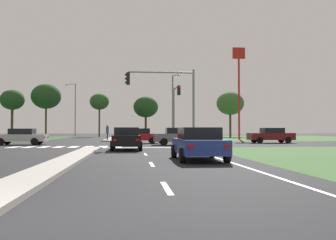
{
  "coord_description": "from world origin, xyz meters",
  "views": [
    {
      "loc": [
        2.64,
        -5.4,
        1.38
      ],
      "look_at": [
        6.58,
        33.09,
        2.38
      ],
      "focal_mm": 39.83,
      "sensor_mm": 36.0,
      "label": 1
    }
  ],
  "objects": [
    {
      "name": "ground_plane",
      "position": [
        0.0,
        30.0,
        0.0
      ],
      "size": [
        200.0,
        200.0,
        0.0
      ],
      "primitive_type": "plane",
      "color": "black"
    },
    {
      "name": "grass_verge_far_right",
      "position": [
        25.5,
        54.5,
        0.0
      ],
      "size": [
        35.0,
        35.0,
        0.01
      ],
      "primitive_type": "cube",
      "color": "#385B2D",
      "rests_on": "ground"
    },
    {
      "name": "median_island_near",
      "position": [
        0.0,
        11.0,
        0.07
      ],
      "size": [
        1.2,
        22.0,
        0.14
      ],
      "primitive_type": "cube",
      "color": "gray",
      "rests_on": "ground"
    },
    {
      "name": "median_island_far",
      "position": [
        0.0,
        55.0,
        0.07
      ],
      "size": [
        1.2,
        36.0,
        0.14
      ],
      "primitive_type": "cube",
      "color": "gray",
      "rests_on": "ground"
    },
    {
      "name": "lane_dash_near",
      "position": [
        3.5,
        3.34,
        0.01
      ],
      "size": [
        0.14,
        2.0,
        0.01
      ],
      "primitive_type": "cube",
      "color": "silver",
      "rests_on": "ground"
    },
    {
      "name": "lane_dash_second",
      "position": [
        3.5,
        9.34,
        0.01
      ],
      "size": [
        0.14,
        2.0,
        0.01
      ],
      "primitive_type": "cube",
      "color": "silver",
      "rests_on": "ground"
    },
    {
      "name": "lane_dash_third",
      "position": [
        3.5,
        15.34,
        0.01
      ],
      "size": [
        0.14,
        2.0,
        0.01
      ],
      "primitive_type": "cube",
      "color": "silver",
      "rests_on": "ground"
    },
    {
      "name": "edge_line_right",
      "position": [
        6.85,
        12.0,
        0.01
      ],
      "size": [
        0.14,
        24.0,
        0.01
      ],
      "primitive_type": "cube",
      "color": "silver",
      "rests_on": "ground"
    },
    {
      "name": "stop_bar_near",
      "position": [
        3.8,
        23.0,
        0.01
      ],
      "size": [
        6.4,
        0.5,
        0.01
      ],
      "primitive_type": "cube",
      "color": "silver",
      "rests_on": "ground"
    },
    {
      "name": "crosswalk_bar_near",
      "position": [
        -6.4,
        24.8,
        0.01
      ],
      "size": [
        0.7,
        2.8,
        0.01
      ],
      "primitive_type": "cube",
      "color": "silver",
      "rests_on": "ground"
    },
    {
      "name": "crosswalk_bar_second",
      "position": [
        -5.25,
        24.8,
        0.01
      ],
      "size": [
        0.7,
        2.8,
        0.01
      ],
      "primitive_type": "cube",
      "color": "silver",
      "rests_on": "ground"
    },
    {
      "name": "crosswalk_bar_third",
      "position": [
        -4.1,
        24.8,
        0.01
      ],
      "size": [
        0.7,
        2.8,
        0.01
      ],
      "primitive_type": "cube",
      "color": "silver",
      "rests_on": "ground"
    },
    {
      "name": "crosswalk_bar_fourth",
      "position": [
        -2.95,
        24.8,
        0.01
      ],
      "size": [
        0.7,
        2.8,
        0.01
      ],
      "primitive_type": "cube",
      "color": "silver",
      "rests_on": "ground"
    },
    {
      "name": "crosswalk_bar_fifth",
      "position": [
        -1.8,
        24.8,
        0.01
      ],
      "size": [
        0.7,
        2.8,
        0.01
      ],
      "primitive_type": "cube",
      "color": "silver",
      "rests_on": "ground"
    },
    {
      "name": "crosswalk_bar_sixth",
      "position": [
        -0.65,
        24.8,
        0.01
      ],
      "size": [
        0.7,
        2.8,
        0.01
      ],
      "primitive_type": "cube",
      "color": "silver",
      "rests_on": "ground"
    },
    {
      "name": "crosswalk_bar_seventh",
      "position": [
        0.5,
        24.8,
        0.01
      ],
      "size": [
        0.7,
        2.8,
        0.01
      ],
      "primitive_type": "cube",
      "color": "silver",
      "rests_on": "ground"
    },
    {
      "name": "crosswalk_bar_eighth",
      "position": [
        1.65,
        24.8,
        0.01
      ],
      "size": [
        0.7,
        2.8,
        0.01
      ],
      "primitive_type": "cube",
      "color": "silver",
      "rests_on": "ground"
    },
    {
      "name": "car_black_near",
      "position": [
        2.41,
        20.03,
        0.78
      ],
      "size": [
        2.04,
        4.56,
        1.52
      ],
      "color": "black",
      "rests_on": "ground"
    },
    {
      "name": "car_blue_third",
      "position": [
        5.72,
        11.18,
        0.76
      ],
      "size": [
        2.1,
        4.62,
        1.47
      ],
      "color": "navy",
      "rests_on": "ground"
    },
    {
      "name": "car_grey_fourth",
      "position": [
        7.02,
        27.76,
        0.79
      ],
      "size": [
        4.61,
        2.06,
        1.55
      ],
      "rotation": [
        0.0,
        0.0,
        -1.57
      ],
      "color": "slate",
      "rests_on": "ground"
    },
    {
      "name": "car_maroon_fifth",
      "position": [
        17.08,
        31.59,
        0.8
      ],
      "size": [
        4.64,
        1.98,
        1.56
      ],
      "rotation": [
        0.0,
        0.0,
        1.57
      ],
      "color": "maroon",
      "rests_on": "ground"
    },
    {
      "name": "car_silver_sixth",
      "position": [
        -7.2,
        29.57,
        0.76
      ],
      "size": [
        4.58,
        2.05,
        1.47
      ],
      "rotation": [
        0.0,
        0.0,
        1.57
      ],
      "color": "#B7B7BC",
      "rests_on": "ground"
    },
    {
      "name": "car_red_seventh",
      "position": [
        3.51,
        31.78,
        0.76
      ],
      "size": [
        4.21,
        1.97,
        1.49
      ],
      "rotation": [
        0.0,
        0.0,
        1.57
      ],
      "color": "#A31919",
      "rests_on": "ground"
    },
    {
      "name": "traffic_signal_near_right",
      "position": [
        5.68,
        23.4,
        4.22
      ],
      "size": [
        5.46,
        0.32,
        6.09
      ],
      "color": "gray",
      "rests_on": "ground"
    },
    {
      "name": "traffic_signal_far_right",
      "position": [
        7.6,
        34.98,
        4.22
      ],
      "size": [
        0.32,
        4.71,
        6.16
      ],
      "color": "gray",
      "rests_on": "ground"
    },
    {
      "name": "street_lamp_third",
      "position": [
        8.54,
        45.23,
        4.97
      ],
      "size": [
        0.97,
        2.08,
        8.86
      ],
      "color": "gray",
      "rests_on": "ground"
    },
    {
      "name": "street_lamp_fourth",
      "position": [
        -8.65,
        72.01,
        5.98
      ],
      "size": [
        2.37,
        1.32,
        10.8
      ],
      "color": "gray",
      "rests_on": "ground"
    },
    {
      "name": "pedestrian_at_median",
      "position": [
        -0.05,
        39.52,
        1.25
      ],
      "size": [
        0.34,
        0.34,
        1.83
      ],
      "rotation": [
        0.0,
        0.0,
        5.45
      ],
      "color": "#232833",
      "rests_on": "median_island_far"
    },
    {
      "name": "fastfood_pole_sign",
      "position": [
        18.29,
        46.87,
        9.53
      ],
      "size": [
        1.8,
        0.4,
        13.25
      ],
      "color": "red",
      "rests_on": "ground"
    },
    {
      "name": "treeline_second",
      "position": [
        -18.26,
        63.26,
        6.63
      ],
      "size": [
        4.21,
        4.21,
        8.49
      ],
      "color": "#423323",
      "rests_on": "ground"
    },
    {
      "name": "treeline_third",
      "position": [
        -12.82,
        65.21,
        7.51
      ],
      "size": [
        5.41,
        5.41,
        9.83
      ],
      "color": "#423323",
      "rests_on": "ground"
    },
    {
      "name": "treeline_fourth",
      "position": [
        -3.16,
        66.16,
        6.66
      ],
      "size": [
        3.63,
        3.63,
        8.25
      ],
      "color": "#423323",
      "rests_on": "ground"
    },
    {
      "name": "treeline_fifth",
      "position": [
        5.66,
        66.35,
        5.73
      ],
      "size": [
        4.76,
        4.76,
        7.78
      ],
      "color": "#423323",
      "rests_on": "ground"
    },
    {
      "name": "treeline_sixth",
      "position": [
        21.72,
        64.09,
        6.39
      ],
      "size": [
        5.23,
        5.23,
        8.64
      ],
      "color": "#423323",
      "rests_on": "ground"
    }
  ]
}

